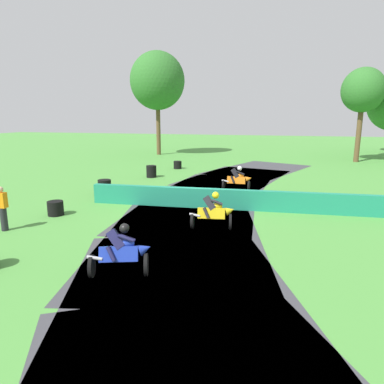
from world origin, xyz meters
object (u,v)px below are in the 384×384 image
at_px(motorcycle_lead_orange, 238,179).
at_px(tire_stack_mid_a, 151,171).
at_px(motorcycle_chase_yellow, 213,211).
at_px(motorcycle_trailing_blue, 122,251).
at_px(tire_stack_mid_b, 105,187).
at_px(tire_stack_far, 56,208).
at_px(tire_stack_near, 178,165).
at_px(track_marshal, 3,209).

height_order(motorcycle_lead_orange, tire_stack_mid_a, motorcycle_lead_orange).
xyz_separation_m(motorcycle_chase_yellow, motorcycle_trailing_blue, (-1.61, -4.30, -0.02)).
distance_m(motorcycle_lead_orange, tire_stack_mid_b, 7.23).
height_order(motorcycle_lead_orange, tire_stack_mid_b, motorcycle_lead_orange).
bearing_deg(tire_stack_mid_b, tire_stack_far, -91.84).
distance_m(motorcycle_lead_orange, motorcycle_chase_yellow, 6.84).
xyz_separation_m(motorcycle_chase_yellow, tire_stack_far, (-6.74, 0.08, -0.35)).
distance_m(motorcycle_trailing_blue, tire_stack_mid_a, 14.64).
relative_size(tire_stack_near, track_marshal, 0.38).
bearing_deg(tire_stack_far, motorcycle_trailing_blue, -40.44).
bearing_deg(track_marshal, tire_stack_far, 75.41).
distance_m(motorcycle_chase_yellow, motorcycle_trailing_blue, 4.59).
bearing_deg(motorcycle_chase_yellow, tire_stack_mid_b, 148.32).
bearing_deg(tire_stack_far, track_marshal, -104.59).
relative_size(motorcycle_chase_yellow, tire_stack_mid_b, 2.09).
distance_m(motorcycle_lead_orange, motorcycle_trailing_blue, 11.27).
distance_m(motorcycle_chase_yellow, tire_stack_mid_b, 7.78).
relative_size(motorcycle_lead_orange, motorcycle_trailing_blue, 1.01).
xyz_separation_m(tire_stack_near, track_marshal, (-1.81, -15.88, 0.52)).
xyz_separation_m(motorcycle_trailing_blue, tire_stack_far, (-5.14, 4.38, -0.33)).
relative_size(motorcycle_trailing_blue, track_marshal, 1.03).
relative_size(motorcycle_lead_orange, tire_stack_mid_a, 2.11).
height_order(tire_stack_mid_b, track_marshal, track_marshal).
xyz_separation_m(motorcycle_trailing_blue, tire_stack_mid_a, (-4.50, 13.93, -0.23)).
xyz_separation_m(motorcycle_trailing_blue, track_marshal, (-5.71, 2.19, 0.19)).
bearing_deg(motorcycle_lead_orange, tire_stack_mid_a, 155.68).
xyz_separation_m(tire_stack_mid_a, track_marshal, (-1.20, -11.75, 0.42)).
relative_size(motorcycle_chase_yellow, motorcycle_trailing_blue, 1.00).
xyz_separation_m(motorcycle_chase_yellow, tire_stack_mid_b, (-6.61, 4.08, -0.25)).
height_order(motorcycle_lead_orange, tire_stack_near, motorcycle_lead_orange).
bearing_deg(motorcycle_trailing_blue, track_marshal, 159.04).
bearing_deg(tire_stack_near, track_marshal, -96.52).
height_order(tire_stack_near, tire_stack_mid_a, tire_stack_mid_a).
bearing_deg(tire_stack_far, motorcycle_lead_orange, 44.83).
xyz_separation_m(motorcycle_lead_orange, tire_stack_far, (-6.81, -6.77, -0.35)).
relative_size(motorcycle_chase_yellow, tire_stack_far, 2.56).
xyz_separation_m(motorcycle_chase_yellow, tire_stack_mid_a, (-6.11, 9.63, -0.25)).
height_order(motorcycle_chase_yellow, track_marshal, track_marshal).
distance_m(tire_stack_mid_a, track_marshal, 11.82).
relative_size(motorcycle_chase_yellow, tire_stack_mid_a, 2.09).
relative_size(tire_stack_near, tire_stack_mid_b, 0.78).
height_order(motorcycle_trailing_blue, tire_stack_far, motorcycle_trailing_blue).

